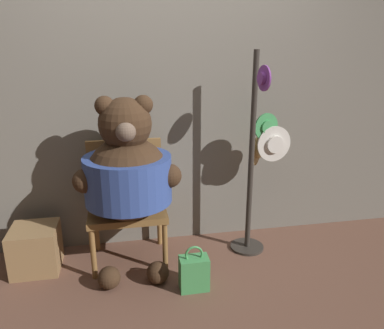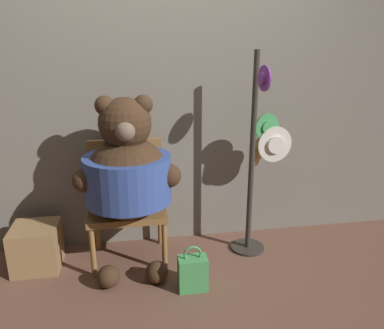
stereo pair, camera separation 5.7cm
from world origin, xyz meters
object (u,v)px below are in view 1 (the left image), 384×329
chair (127,197)px  teddy_bear (128,173)px  hat_display_rack (259,159)px  handbag_on_ground (194,273)px

chair → teddy_bear: bearing=-83.9°
teddy_bear → hat_display_rack: size_ratio=0.82×
hat_display_rack → handbag_on_ground: (-0.62, -0.48, -0.66)m
teddy_bear → handbag_on_ground: 0.85m
chair → teddy_bear: teddy_bear is taller
teddy_bear → handbag_on_ground: size_ratio=3.91×
hat_display_rack → handbag_on_ground: bearing=-142.1°
hat_display_rack → handbag_on_ground: 1.02m
hat_display_rack → handbag_on_ground: hat_display_rack is taller
chair → hat_display_rack: 1.09m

